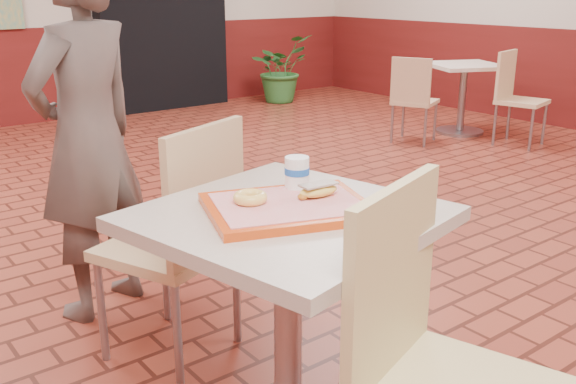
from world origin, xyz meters
TOP-DOWN VIEW (x-y plane):
  - wainscot_band at (0.00, 0.00)m, footprint 8.00×10.00m
  - corridor_doorway at (1.20, 4.88)m, footprint 1.60×0.22m
  - main_table at (-1.33, -0.76)m, footprint 0.77×0.77m
  - chair_main_front at (-1.26, -1.26)m, footprint 0.57×0.57m
  - chair_main_back at (-1.32, -0.09)m, footprint 0.58×0.58m
  - customer at (-1.42, 0.52)m, footprint 0.69×0.59m
  - serving_tray at (-1.33, -0.76)m, footprint 0.46×0.36m
  - ring_donut at (-1.42, -0.70)m, footprint 0.13×0.13m
  - long_john_donut at (-1.23, -0.78)m, footprint 0.14×0.07m
  - paper_cup at (-1.22, -0.67)m, footprint 0.08×0.08m
  - second_table at (2.91, 1.83)m, footprint 0.66×0.66m
  - chair_second_left at (2.17, 1.84)m, footprint 0.49×0.49m
  - chair_second_front at (2.90, 1.24)m, footprint 0.47×0.47m
  - potted_plant at (2.56, 4.40)m, footprint 0.90×0.83m

SIDE VIEW (x-z plane):
  - potted_plant at x=2.56m, z-range 0.00..0.84m
  - chair_second_left at x=2.17m, z-range 0.05..0.85m
  - second_table at x=2.91m, z-range 0.12..0.81m
  - chair_second_front at x=2.90m, z-range 0.05..0.91m
  - wainscot_band at x=0.00m, z-range 0.00..1.00m
  - chair_main_back at x=-1.32m, z-range 0.06..1.02m
  - main_table at x=-1.33m, z-range 0.14..0.95m
  - chair_main_front at x=-1.26m, z-range 0.06..1.04m
  - customer at x=-1.42m, z-range 0.00..1.62m
  - serving_tray at x=-1.33m, z-range 0.81..0.84m
  - ring_donut at x=-1.42m, z-range 0.84..0.87m
  - long_john_donut at x=-1.23m, z-range 0.84..0.88m
  - paper_cup at x=-1.22m, z-range 0.84..0.94m
  - corridor_doorway at x=1.20m, z-range 0.00..2.20m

